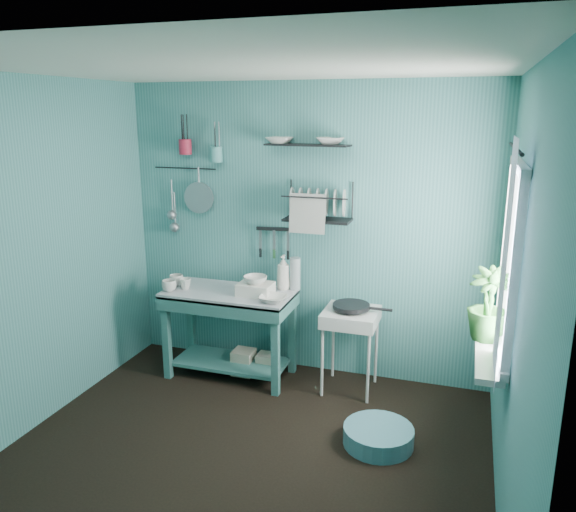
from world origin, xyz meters
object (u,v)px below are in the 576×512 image
(dish_rack, at_px, (318,202))
(mug_mid, at_px, (185,284))
(hotplate_stand, at_px, (350,350))
(water_bottle, at_px, (295,274))
(utensil_cup_magenta, at_px, (185,147))
(work_counter, at_px, (230,333))
(storage_tin_small, at_px, (266,365))
(wash_tub, at_px, (255,289))
(frying_pan, at_px, (351,306))
(colander, at_px, (199,198))
(mug_left, at_px, (169,286))
(utensil_cup_teal, at_px, (216,154))
(mug_right, at_px, (176,280))
(potted_plant, at_px, (489,304))
(floor_basin, at_px, (378,436))
(storage_tin_large, at_px, (244,362))
(soap_bottle, at_px, (283,272))

(dish_rack, bearing_deg, mug_mid, -158.96)
(mug_mid, distance_m, hotplate_stand, 1.51)
(water_bottle, bearing_deg, utensil_cup_magenta, 176.31)
(mug_mid, bearing_deg, water_bottle, 17.28)
(work_counter, xyz_separation_m, storage_tin_small, (0.30, 0.08, -0.29))
(wash_tub, distance_m, frying_pan, 0.80)
(work_counter, relative_size, utensil_cup_magenta, 8.39)
(hotplate_stand, xyz_separation_m, colander, (-1.46, 0.25, 1.16))
(mug_left, relative_size, water_bottle, 0.44)
(mug_left, distance_m, storage_tin_small, 1.09)
(mug_left, bearing_deg, colander, 81.83)
(mug_mid, distance_m, frying_pan, 1.43)
(wash_tub, xyz_separation_m, colander, (-0.66, 0.34, 0.68))
(colander, bearing_deg, utensil_cup_teal, -8.75)
(hotplate_stand, bearing_deg, mug_right, 176.47)
(potted_plant, bearing_deg, water_bottle, 153.18)
(frying_pan, height_order, floor_basin, frying_pan)
(wash_tub, bearing_deg, storage_tin_large, 154.98)
(mug_right, xyz_separation_m, hotplate_stand, (1.54, 0.06, -0.47))
(work_counter, height_order, floor_basin, work_counter)
(utensil_cup_magenta, distance_m, colander, 0.46)
(utensil_cup_magenta, distance_m, floor_basin, 2.86)
(mug_left, xyz_separation_m, mug_mid, (0.10, 0.10, -0.00))
(colander, bearing_deg, hotplate_stand, -9.85)
(water_bottle, distance_m, colander, 1.11)
(storage_tin_small, bearing_deg, floor_basin, -34.12)
(utensil_cup_magenta, bearing_deg, soap_bottle, -5.31)
(colander, xyz_separation_m, storage_tin_large, (0.51, -0.27, -1.40))
(storage_tin_small, bearing_deg, storage_tin_large, -171.47)
(mug_left, height_order, frying_pan, mug_left)
(water_bottle, xyz_separation_m, dish_rack, (0.19, 0.02, 0.63))
(hotplate_stand, height_order, storage_tin_large, hotplate_stand)
(frying_pan, bearing_deg, mug_mid, -175.03)
(mug_right, relative_size, frying_pan, 0.41)
(soap_bottle, distance_m, hotplate_stand, 0.86)
(soap_bottle, distance_m, storage_tin_large, 0.89)
(storage_tin_small, bearing_deg, water_bottle, 32.47)
(water_bottle, xyz_separation_m, hotplate_stand, (0.52, -0.16, -0.57))
(frying_pan, bearing_deg, utensil_cup_magenta, 171.84)
(floor_basin, bearing_deg, wash_tub, 150.66)
(potted_plant, bearing_deg, mug_right, 167.74)
(utensil_cup_magenta, xyz_separation_m, potted_plant, (2.56, -0.84, -0.89))
(water_bottle, height_order, dish_rack, dish_rack)
(work_counter, height_order, wash_tub, wash_tub)
(work_counter, relative_size, soap_bottle, 3.65)
(dish_rack, bearing_deg, wash_tub, -144.91)
(mug_right, height_order, colander, colander)
(floor_basin, bearing_deg, work_counter, 154.52)
(work_counter, distance_m, wash_tub, 0.50)
(frying_pan, height_order, dish_rack, dish_rack)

